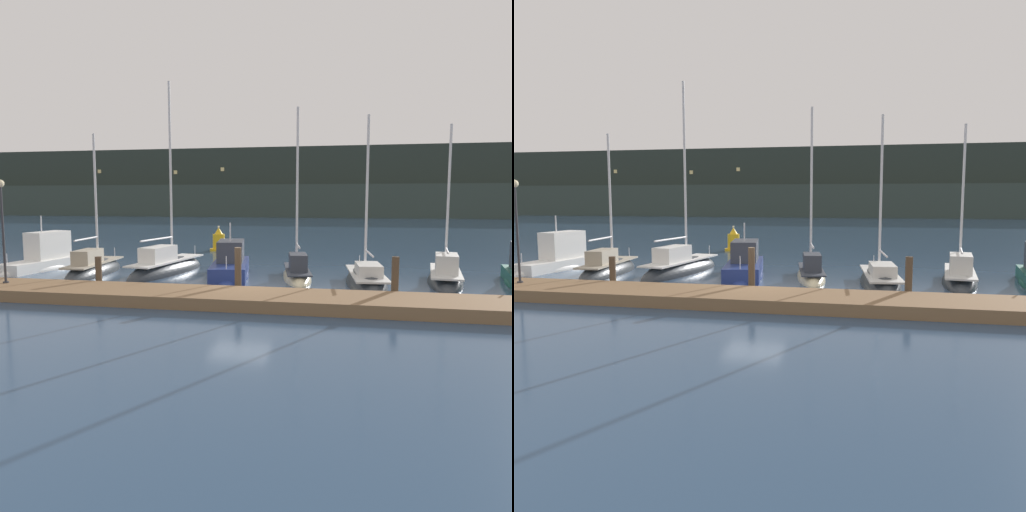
% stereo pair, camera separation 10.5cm
% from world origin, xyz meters
% --- Properties ---
extents(ground_plane, '(400.00, 400.00, 0.00)m').
position_xyz_m(ground_plane, '(0.00, 0.00, 0.00)').
color(ground_plane, navy).
extents(dock, '(32.59, 2.80, 0.45)m').
position_xyz_m(dock, '(0.00, -2.01, 0.23)').
color(dock, brown).
rests_on(dock, ground).
extents(mooring_pile_1, '(0.28, 0.28, 1.46)m').
position_xyz_m(mooring_pile_1, '(-6.19, -0.36, 0.73)').
color(mooring_pile_1, '#4C3D2D').
rests_on(mooring_pile_1, ground).
extents(mooring_pile_2, '(0.28, 0.28, 1.98)m').
position_xyz_m(mooring_pile_2, '(0.00, -0.36, 0.99)').
color(mooring_pile_2, '#4C3D2D').
rests_on(mooring_pile_2, ground).
extents(mooring_pile_3, '(0.28, 0.28, 1.74)m').
position_xyz_m(mooring_pile_3, '(6.19, -0.36, 0.87)').
color(mooring_pile_3, '#4C3D2D').
rests_on(mooring_pile_3, ground).
extents(motorboat_berth_1, '(2.40, 5.92, 3.61)m').
position_xyz_m(motorboat_berth_1, '(-12.45, 4.87, 0.35)').
color(motorboat_berth_1, white).
rests_on(motorboat_berth_1, ground).
extents(sailboat_berth_2, '(2.02, 6.15, 8.06)m').
position_xyz_m(sailboat_berth_2, '(-8.67, 3.64, 0.12)').
color(sailboat_berth_2, '#2D3338').
rests_on(sailboat_berth_2, ground).
extents(sailboat_berth_3, '(2.72, 7.27, 10.83)m').
position_xyz_m(sailboat_berth_3, '(-5.12, 4.79, 0.14)').
color(sailboat_berth_3, '#2D3338').
rests_on(sailboat_berth_3, ground).
extents(motorboat_berth_4, '(2.86, 6.16, 3.31)m').
position_xyz_m(motorboat_berth_4, '(-1.50, 4.27, 0.31)').
color(motorboat_berth_4, navy).
rests_on(motorboat_berth_4, ground).
extents(sailboat_berth_5, '(2.31, 5.76, 8.99)m').
position_xyz_m(sailboat_berth_5, '(1.86, 4.48, 0.16)').
color(sailboat_berth_5, beige).
rests_on(sailboat_berth_5, ground).
extents(sailboat_berth_6, '(2.33, 6.49, 8.49)m').
position_xyz_m(sailboat_berth_6, '(5.19, 3.13, 0.09)').
color(sailboat_berth_6, '#2D3338').
rests_on(sailboat_berth_6, ground).
extents(sailboat_berth_7, '(2.44, 6.54, 7.97)m').
position_xyz_m(sailboat_berth_7, '(8.88, 4.65, 0.17)').
color(sailboat_berth_7, '#2D3338').
rests_on(sailboat_berth_7, ground).
extents(channel_buoy, '(1.35, 1.35, 1.89)m').
position_xyz_m(channel_buoy, '(-5.46, 16.35, 0.70)').
color(channel_buoy, gold).
rests_on(channel_buoy, ground).
extents(dock_lamppost, '(0.32, 0.32, 4.26)m').
position_xyz_m(dock_lamppost, '(-9.60, -1.84, 3.28)').
color(dock_lamppost, '#2D2D33').
rests_on(dock_lamppost, dock).
extents(hillside_backdrop, '(240.00, 23.00, 14.92)m').
position_xyz_m(hillside_backdrop, '(-1.55, 94.51, 6.87)').
color(hillside_backdrop, '#28332D').
rests_on(hillside_backdrop, ground).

